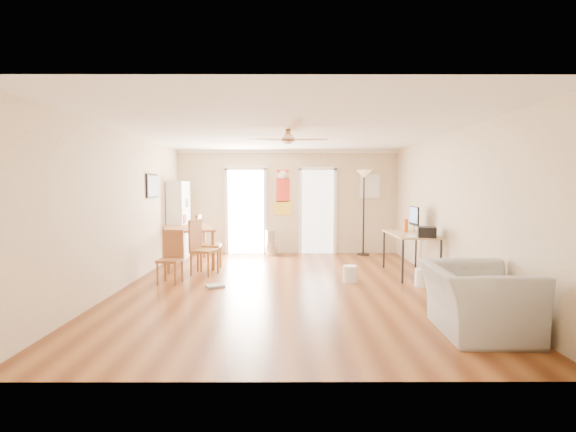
{
  "coord_description": "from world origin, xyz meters",
  "views": [
    {
      "loc": [
        -0.02,
        -6.99,
        1.68
      ],
      "look_at": [
        0.0,
        0.6,
        1.15
      ],
      "focal_mm": 26.03,
      "sensor_mm": 36.0,
      "label": 1
    }
  ],
  "objects_px": {
    "dining_chair_right_a": "(209,242)",
    "printer": "(427,232)",
    "dining_chair_near": "(170,257)",
    "torchiere_lamp": "(364,213)",
    "wastebasket_b": "(422,277)",
    "dining_table": "(188,246)",
    "dining_chair_right_b": "(204,248)",
    "trash_can": "(271,243)",
    "bookshelf": "(179,220)",
    "computer_desk": "(410,254)",
    "armchair": "(477,300)",
    "wastebasket_a": "(350,274)"
  },
  "relations": [
    {
      "from": "dining_chair_right_b",
      "to": "dining_chair_right_a",
      "type": "bearing_deg",
      "value": 18.88
    },
    {
      "from": "dining_table",
      "to": "armchair",
      "type": "relative_size",
      "value": 1.37
    },
    {
      "from": "trash_can",
      "to": "computer_desk",
      "type": "distance_m",
      "value": 3.57
    },
    {
      "from": "dining_chair_right_b",
      "to": "trash_can",
      "type": "bearing_deg",
      "value": -8.98
    },
    {
      "from": "dining_chair_near",
      "to": "bookshelf",
      "type": "bearing_deg",
      "value": 108.47
    },
    {
      "from": "dining_chair_right_a",
      "to": "torchiere_lamp",
      "type": "height_order",
      "value": "torchiere_lamp"
    },
    {
      "from": "dining_chair_near",
      "to": "wastebasket_a",
      "type": "bearing_deg",
      "value": 9.36
    },
    {
      "from": "bookshelf",
      "to": "wastebasket_b",
      "type": "distance_m",
      "value": 5.61
    },
    {
      "from": "torchiere_lamp",
      "to": "wastebasket_b",
      "type": "xyz_separation_m",
      "value": [
        0.41,
        -3.26,
        -0.9
      ]
    },
    {
      "from": "dining_chair_right_b",
      "to": "torchiere_lamp",
      "type": "distance_m",
      "value": 4.2
    },
    {
      "from": "dining_chair_near",
      "to": "wastebasket_b",
      "type": "relative_size",
      "value": 3.07
    },
    {
      "from": "bookshelf",
      "to": "dining_chair_right_a",
      "type": "xyz_separation_m",
      "value": [
        0.95,
        -1.3,
        -0.35
      ]
    },
    {
      "from": "trash_can",
      "to": "printer",
      "type": "distance_m",
      "value": 4.09
    },
    {
      "from": "dining_chair_near",
      "to": "wastebasket_b",
      "type": "distance_m",
      "value": 4.35
    },
    {
      "from": "dining_chair_right_a",
      "to": "trash_can",
      "type": "height_order",
      "value": "dining_chair_right_a"
    },
    {
      "from": "dining_table",
      "to": "computer_desk",
      "type": "height_order",
      "value": "dining_table"
    },
    {
      "from": "computer_desk",
      "to": "wastebasket_b",
      "type": "relative_size",
      "value": 5.0
    },
    {
      "from": "torchiere_lamp",
      "to": "wastebasket_b",
      "type": "distance_m",
      "value": 3.4
    },
    {
      "from": "bookshelf",
      "to": "computer_desk",
      "type": "relative_size",
      "value": 1.22
    },
    {
      "from": "bookshelf",
      "to": "trash_can",
      "type": "relative_size",
      "value": 2.93
    },
    {
      "from": "dining_chair_right_b",
      "to": "computer_desk",
      "type": "bearing_deg",
      "value": -71.63
    },
    {
      "from": "bookshelf",
      "to": "dining_chair_near",
      "type": "height_order",
      "value": "bookshelf"
    },
    {
      "from": "bookshelf",
      "to": "trash_can",
      "type": "height_order",
      "value": "bookshelf"
    },
    {
      "from": "dining_table",
      "to": "armchair",
      "type": "xyz_separation_m",
      "value": [
        4.3,
        -4.24,
        -0.02
      ]
    },
    {
      "from": "torchiere_lamp",
      "to": "trash_can",
      "type": "bearing_deg",
      "value": -178.76
    },
    {
      "from": "dining_chair_right_a",
      "to": "armchair",
      "type": "xyz_separation_m",
      "value": [
        3.75,
        -3.74,
        -0.17
      ]
    },
    {
      "from": "bookshelf",
      "to": "dining_table",
      "type": "distance_m",
      "value": 1.02
    },
    {
      "from": "dining_table",
      "to": "dining_chair_right_b",
      "type": "xyz_separation_m",
      "value": [
        0.55,
        -1.0,
        0.11
      ]
    },
    {
      "from": "trash_can",
      "to": "dining_chair_right_a",
      "type": "bearing_deg",
      "value": -124.26
    },
    {
      "from": "dining_chair_right_a",
      "to": "dining_chair_near",
      "type": "bearing_deg",
      "value": 157.36
    },
    {
      "from": "dining_chair_right_a",
      "to": "dining_chair_right_b",
      "type": "xyz_separation_m",
      "value": [
        0.0,
        -0.51,
        -0.03
      ]
    },
    {
      "from": "dining_chair_near",
      "to": "torchiere_lamp",
      "type": "xyz_separation_m",
      "value": [
        3.92,
        3.05,
        0.59
      ]
    },
    {
      "from": "dining_table",
      "to": "bookshelf",
      "type": "bearing_deg",
      "value": 116.39
    },
    {
      "from": "dining_chair_right_a",
      "to": "printer",
      "type": "bearing_deg",
      "value": -107.79
    },
    {
      "from": "computer_desk",
      "to": "armchair",
      "type": "height_order",
      "value": "computer_desk"
    },
    {
      "from": "armchair",
      "to": "bookshelf",
      "type": "bearing_deg",
      "value": 45.07
    },
    {
      "from": "dining_chair_near",
      "to": "wastebasket_b",
      "type": "bearing_deg",
      "value": 4.69
    },
    {
      "from": "dining_table",
      "to": "dining_chair_near",
      "type": "relative_size",
      "value": 1.8
    },
    {
      "from": "trash_can",
      "to": "torchiere_lamp",
      "type": "relative_size",
      "value": 0.29
    },
    {
      "from": "dining_table",
      "to": "dining_chair_right_a",
      "type": "height_order",
      "value": "dining_chair_right_a"
    },
    {
      "from": "bookshelf",
      "to": "torchiere_lamp",
      "type": "bearing_deg",
      "value": 0.32
    },
    {
      "from": "bookshelf",
      "to": "wastebasket_b",
      "type": "relative_size",
      "value": 6.08
    },
    {
      "from": "printer",
      "to": "trash_can",
      "type": "bearing_deg",
      "value": 149.26
    },
    {
      "from": "printer",
      "to": "wastebasket_a",
      "type": "bearing_deg",
      "value": -164.44
    },
    {
      "from": "dining_chair_right_a",
      "to": "dining_chair_right_b",
      "type": "distance_m",
      "value": 0.51
    },
    {
      "from": "dining_chair_right_b",
      "to": "wastebasket_b",
      "type": "distance_m",
      "value": 4.01
    },
    {
      "from": "dining_chair_right_b",
      "to": "trash_can",
      "type": "relative_size",
      "value": 1.69
    },
    {
      "from": "trash_can",
      "to": "torchiere_lamp",
      "type": "height_order",
      "value": "torchiere_lamp"
    },
    {
      "from": "printer",
      "to": "dining_table",
      "type": "bearing_deg",
      "value": 175.12
    },
    {
      "from": "dining_chair_right_b",
      "to": "dining_table",
      "type": "bearing_deg",
      "value": 47.59
    }
  ]
}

